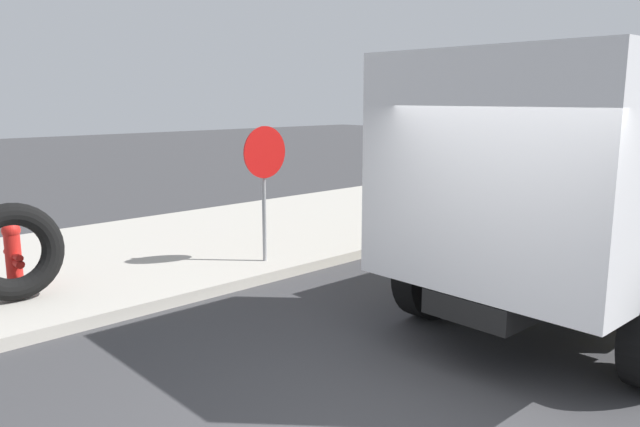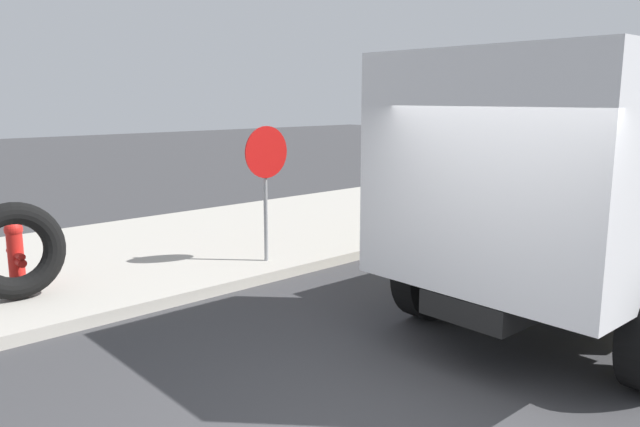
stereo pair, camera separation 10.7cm
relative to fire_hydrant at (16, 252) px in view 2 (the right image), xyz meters
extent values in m
cube|color=#ADA89E|center=(0.98, 0.76, -0.54)|extent=(36.00, 5.00, 0.15)
cylinder|color=red|center=(0.00, 0.01, -0.12)|extent=(0.20, 0.20, 0.69)
sphere|color=red|center=(0.00, 0.01, 0.29)|extent=(0.23, 0.23, 0.23)
cylinder|color=red|center=(0.00, -0.17, -0.03)|extent=(0.09, 0.16, 0.09)
cylinder|color=red|center=(0.00, 0.19, -0.03)|extent=(0.09, 0.16, 0.09)
cylinder|color=red|center=(0.00, -0.17, -0.12)|extent=(0.11, 0.16, 0.11)
torus|color=black|center=(-0.17, -0.56, 0.14)|extent=(1.22, 0.46, 1.20)
cylinder|color=gray|center=(3.17, -1.18, 0.55)|extent=(0.06, 0.06, 2.02)
cylinder|color=red|center=(3.17, -1.22, 1.18)|extent=(0.76, 0.02, 0.76)
cube|color=silver|center=(3.14, -5.35, 1.29)|extent=(2.04, 2.53, 2.20)
cube|color=black|center=(5.64, -5.39, 0.06)|extent=(7.01, 1.01, 0.24)
cylinder|color=black|center=(3.36, -4.10, -0.06)|extent=(1.10, 0.32, 1.10)
cylinder|color=black|center=(7.96, -4.17, -0.06)|extent=(1.10, 0.32, 1.10)
camera|label=1|loc=(-2.43, -8.29, 1.96)|focal=34.59mm
camera|label=2|loc=(-2.35, -8.36, 1.96)|focal=34.59mm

